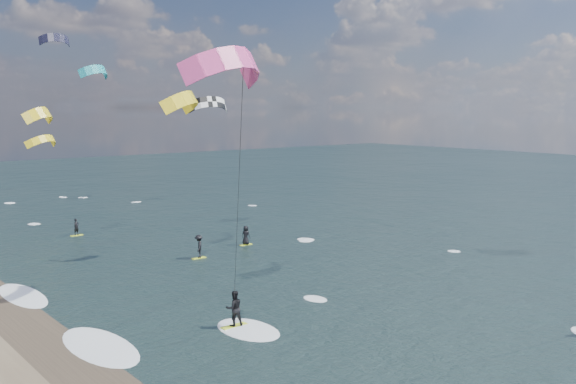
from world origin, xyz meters
TOP-DOWN VIEW (x-y plane):
  - kitesurfer_near_b at (-6.04, 8.87)m, footprint 7.33×8.87m
  - far_kitesurfers at (3.98, 30.00)m, footprint 10.55×15.33m
  - bg_kite_field at (-0.57, 54.09)m, footprint 13.13×73.48m
  - shoreline_surf at (-10.80, 14.75)m, footprint 2.40×79.40m

SIDE VIEW (x-z plane):
  - shoreline_surf at x=-10.80m, z-range -0.06..0.06m
  - far_kitesurfers at x=3.98m, z-range -0.04..1.77m
  - kitesurfer_near_b at x=-6.04m, z-range 2.34..16.62m
  - bg_kite_field at x=-0.57m, z-range 5.32..17.47m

